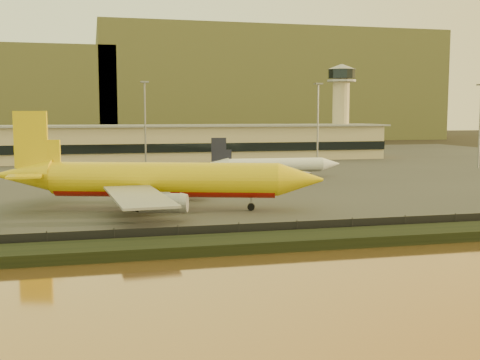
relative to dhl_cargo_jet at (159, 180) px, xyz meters
name	(u,v)px	position (x,y,z in m)	size (l,w,h in m)	color
ground	(257,223)	(13.38, -15.35, -5.28)	(900.00, 900.00, 0.00)	black
embankment	(292,241)	(13.38, -32.35, -4.58)	(320.00, 7.00, 1.40)	black
tarmac	(175,168)	(13.38, 79.65, -5.18)	(320.00, 220.00, 0.20)	#2D2D2D
perimeter_fence	(283,230)	(13.38, -28.35, -3.98)	(300.00, 0.05, 2.20)	black
terminal_building	(121,144)	(-1.14, 110.20, 0.97)	(202.00, 25.00, 12.60)	tan
control_tower	(341,101)	(83.38, 115.65, 16.39)	(11.20, 11.20, 35.50)	tan
apron_light_masts	(237,117)	(28.38, 59.65, 10.43)	(152.20, 12.20, 25.40)	slate
distant_hills	(96,92)	(-7.36, 324.65, 26.11)	(470.00, 160.00, 70.00)	olive
dhl_cargo_jet	(159,180)	(0.00, 0.00, 0.00)	(55.75, 53.19, 17.00)	#DAB50B
white_narrowbody_jet	(273,166)	(34.59, 45.57, -1.96)	(36.35, 35.49, 10.45)	silver
gse_vehicle_yellow	(273,188)	(25.96, 17.23, -4.20)	(3.89, 1.75, 1.75)	#DAB50B
gse_vehicle_white	(176,194)	(4.63, 12.80, -4.16)	(4.06, 1.83, 1.83)	silver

